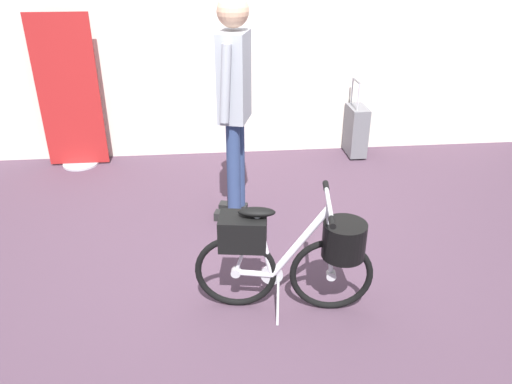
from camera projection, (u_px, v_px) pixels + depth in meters
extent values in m
plane|color=#473342|center=(248.00, 275.00, 3.44)|extent=(6.81, 6.81, 0.00)
cylinder|color=#B7B7BC|center=(81.00, 164.00, 5.18)|extent=(0.36, 0.36, 0.02)
cube|color=#A51E1E|center=(68.00, 93.00, 4.84)|extent=(0.60, 0.02, 1.50)
torus|color=black|center=(331.00, 275.00, 3.02)|extent=(0.51, 0.12, 0.51)
cylinder|color=#B7B7BC|center=(331.00, 275.00, 3.02)|extent=(0.07, 0.06, 0.06)
torus|color=black|center=(236.00, 272.00, 3.04)|extent=(0.51, 0.12, 0.51)
cylinder|color=#B7B7BC|center=(236.00, 272.00, 3.04)|extent=(0.07, 0.06, 0.06)
cylinder|color=silver|center=(254.00, 273.00, 3.04)|extent=(0.23, 0.07, 0.05)
cylinder|color=silver|center=(299.00, 243.00, 2.93)|extent=(0.36, 0.10, 0.50)
cylinder|color=silver|center=(264.00, 246.00, 2.95)|extent=(0.13, 0.05, 0.43)
cylinder|color=silver|center=(254.00, 273.00, 3.04)|extent=(0.23, 0.06, 0.04)
cylinder|color=silver|center=(330.00, 243.00, 2.91)|extent=(0.08, 0.04, 0.46)
cylinder|color=silver|center=(246.00, 244.00, 2.95)|extent=(0.15, 0.04, 0.42)
ellipsoid|color=black|center=(257.00, 212.00, 2.85)|extent=(0.23, 0.12, 0.05)
cylinder|color=#B7B7BC|center=(329.00, 206.00, 2.80)|extent=(0.03, 0.03, 0.04)
cylinder|color=#B7B7BC|center=(329.00, 203.00, 2.79)|extent=(0.09, 0.44, 0.03)
cylinder|color=black|center=(332.00, 222.00, 2.60)|extent=(0.05, 0.09, 0.04)
cylinder|color=black|center=(326.00, 186.00, 2.99)|extent=(0.05, 0.09, 0.04)
cylinder|color=#B7B7BC|center=(272.00, 275.00, 3.04)|extent=(0.14, 0.04, 0.14)
cylinder|color=#B7B7BC|center=(278.00, 301.00, 3.01)|extent=(0.04, 0.19, 0.24)
cylinder|color=black|center=(344.00, 240.00, 2.90)|extent=(0.30, 0.30, 0.22)
cube|color=black|center=(243.00, 232.00, 2.91)|extent=(0.31, 0.24, 0.20)
cylinder|color=navy|center=(238.00, 166.00, 4.08)|extent=(0.11, 0.11, 0.86)
cube|color=black|center=(233.00, 207.00, 4.26)|extent=(0.26, 0.15, 0.07)
cylinder|color=navy|center=(234.00, 174.00, 3.94)|extent=(0.11, 0.11, 0.86)
cube|color=black|center=(229.00, 216.00, 4.12)|extent=(0.26, 0.15, 0.07)
cube|color=#999EA8|center=(234.00, 77.00, 3.67)|extent=(0.28, 0.36, 0.66)
cylinder|color=#999EA8|center=(238.00, 71.00, 3.85)|extent=(0.12, 0.13, 0.56)
cylinder|color=#999EA8|center=(225.00, 84.00, 3.49)|extent=(0.12, 0.10, 0.56)
sphere|color=tan|center=(233.00, 11.00, 3.46)|extent=(0.23, 0.23, 0.23)
cube|color=slate|center=(356.00, 130.00, 5.31)|extent=(0.18, 0.36, 0.52)
cylinder|color=#B7B7BC|center=(358.00, 97.00, 5.02)|extent=(0.02, 0.02, 0.28)
cylinder|color=#B7B7BC|center=(352.00, 91.00, 5.23)|extent=(0.02, 0.02, 0.28)
cylinder|color=slate|center=(356.00, 81.00, 5.06)|extent=(0.02, 0.23, 0.02)
cylinder|color=black|center=(362.00, 157.00, 5.32)|extent=(0.04, 0.02, 0.04)
cylinder|color=black|center=(355.00, 148.00, 5.54)|extent=(0.04, 0.02, 0.04)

